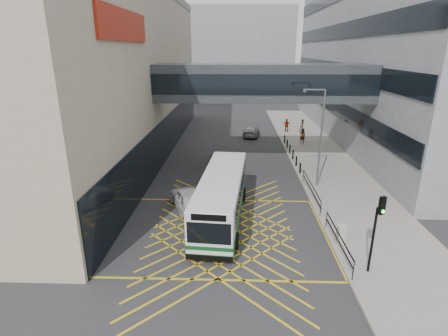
# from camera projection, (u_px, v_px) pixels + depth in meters

# --- Properties ---
(ground) EXTENTS (120.00, 120.00, 0.00)m
(ground) POSITION_uv_depth(u_px,v_px,m) (222.00, 232.00, 20.46)
(ground) COLOR #333335
(building_whsmith) EXTENTS (24.17, 42.00, 16.00)m
(building_whsmith) POSITION_uv_depth(u_px,v_px,m) (42.00, 73.00, 33.58)
(building_whsmith) COLOR tan
(building_whsmith) RESTS_ON ground
(building_right) EXTENTS (24.09, 44.00, 20.00)m
(building_right) POSITION_uv_depth(u_px,v_px,m) (443.00, 51.00, 39.16)
(building_right) COLOR gray
(building_right) RESTS_ON ground
(building_far) EXTENTS (28.00, 16.00, 18.00)m
(building_far) POSITION_uv_depth(u_px,v_px,m) (224.00, 55.00, 74.36)
(building_far) COLOR gray
(building_far) RESTS_ON ground
(skybridge) EXTENTS (20.00, 4.10, 3.00)m
(skybridge) POSITION_uv_depth(u_px,v_px,m) (263.00, 82.00, 29.29)
(skybridge) COLOR #2E3338
(skybridge) RESTS_ON ground
(pavement) EXTENTS (6.00, 54.00, 0.16)m
(pavement) POSITION_uv_depth(u_px,v_px,m) (319.00, 157.00, 34.33)
(pavement) COLOR gray
(pavement) RESTS_ON ground
(box_junction) EXTENTS (12.00, 9.00, 0.01)m
(box_junction) POSITION_uv_depth(u_px,v_px,m) (222.00, 232.00, 20.45)
(box_junction) COLOR gold
(box_junction) RESTS_ON ground
(bus) EXTENTS (3.22, 10.52, 2.90)m
(bus) POSITION_uv_depth(u_px,v_px,m) (222.00, 195.00, 21.66)
(bus) COLOR silver
(bus) RESTS_ON ground
(car_white) EXTENTS (3.69, 5.16, 1.52)m
(car_white) POSITION_uv_depth(u_px,v_px,m) (188.00, 198.00, 23.18)
(car_white) COLOR silver
(car_white) RESTS_ON ground
(car_dark) EXTENTS (2.29, 4.35, 1.29)m
(car_dark) POSITION_uv_depth(u_px,v_px,m) (220.00, 161.00, 31.27)
(car_dark) COLOR black
(car_dark) RESTS_ON ground
(car_silver) EXTENTS (2.46, 4.52, 1.34)m
(car_silver) POSITION_uv_depth(u_px,v_px,m) (251.00, 131.00, 42.79)
(car_silver) COLOR gray
(car_silver) RESTS_ON ground
(traffic_light) EXTENTS (0.33, 0.46, 3.93)m
(traffic_light) POSITION_uv_depth(u_px,v_px,m) (377.00, 224.00, 15.67)
(traffic_light) COLOR black
(traffic_light) RESTS_ON pavement
(street_lamp) EXTENTS (1.66, 0.26, 7.33)m
(street_lamp) POSITION_uv_depth(u_px,v_px,m) (319.00, 133.00, 25.70)
(street_lamp) COLOR slate
(street_lamp) RESTS_ON pavement
(litter_bin) EXTENTS (0.57, 0.57, 0.98)m
(litter_bin) POSITION_uv_depth(u_px,v_px,m) (342.00, 234.00, 18.93)
(litter_bin) COLOR #ADA89E
(litter_bin) RESTS_ON pavement
(kerb_railings) EXTENTS (0.05, 12.54, 1.00)m
(kerb_railings) POSITION_uv_depth(u_px,v_px,m) (322.00, 207.00, 21.66)
(kerb_railings) COLOR black
(kerb_railings) RESTS_ON pavement
(bollards) EXTENTS (0.14, 10.14, 0.90)m
(bollards) POSITION_uv_depth(u_px,v_px,m) (291.00, 152.00, 34.25)
(bollards) COLOR black
(bollards) RESTS_ON pavement
(pedestrian_a) EXTENTS (0.72, 0.55, 1.71)m
(pedestrian_a) POSITION_uv_depth(u_px,v_px,m) (302.00, 136.00, 38.74)
(pedestrian_a) COLOR gray
(pedestrian_a) RESTS_ON pavement
(pedestrian_b) EXTENTS (0.90, 0.75, 1.59)m
(pedestrian_b) POSITION_uv_depth(u_px,v_px,m) (303.00, 126.00, 44.21)
(pedestrian_b) COLOR gray
(pedestrian_b) RESTS_ON pavement
(pedestrian_c) EXTENTS (1.07, 0.75, 1.64)m
(pedestrian_c) POSITION_uv_depth(u_px,v_px,m) (287.00, 125.00, 44.26)
(pedestrian_c) COLOR gray
(pedestrian_c) RESTS_ON pavement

